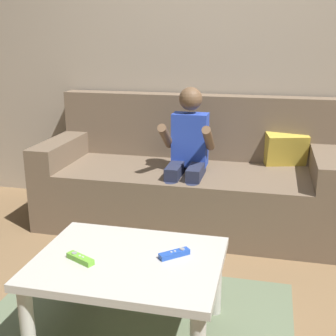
{
  "coord_description": "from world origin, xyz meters",
  "views": [
    {
      "loc": [
        0.38,
        -1.7,
        1.3
      ],
      "look_at": [
        -0.16,
        0.61,
        0.6
      ],
      "focal_mm": 47.61,
      "sensor_mm": 36.0,
      "label": 1
    }
  ],
  "objects_px": {
    "coffee_table": "(128,271)",
    "game_remote_lime_near_edge": "(80,259)",
    "game_remote_blue_center": "(175,254)",
    "person_seated_on_couch": "(188,153)",
    "couch": "(188,181)"
  },
  "relations": [
    {
      "from": "coffee_table",
      "to": "game_remote_lime_near_edge",
      "type": "xyz_separation_m",
      "value": [
        -0.19,
        -0.07,
        0.07
      ]
    },
    {
      "from": "game_remote_lime_near_edge",
      "to": "game_remote_blue_center",
      "type": "distance_m",
      "value": 0.4
    },
    {
      "from": "person_seated_on_couch",
      "to": "game_remote_blue_center",
      "type": "height_order",
      "value": "person_seated_on_couch"
    },
    {
      "from": "couch",
      "to": "game_remote_blue_center",
      "type": "height_order",
      "value": "couch"
    },
    {
      "from": "coffee_table",
      "to": "game_remote_blue_center",
      "type": "relative_size",
      "value": 6.23
    },
    {
      "from": "person_seated_on_couch",
      "to": "coffee_table",
      "type": "distance_m",
      "value": 1.18
    },
    {
      "from": "game_remote_blue_center",
      "to": "person_seated_on_couch",
      "type": "bearing_deg",
      "value": 97.97
    },
    {
      "from": "coffee_table",
      "to": "game_remote_blue_center",
      "type": "bearing_deg",
      "value": 19.27
    },
    {
      "from": "couch",
      "to": "coffee_table",
      "type": "bearing_deg",
      "value": -90.49
    },
    {
      "from": "person_seated_on_couch",
      "to": "game_remote_blue_center",
      "type": "distance_m",
      "value": 1.11
    },
    {
      "from": "couch",
      "to": "coffee_table",
      "type": "distance_m",
      "value": 1.34
    },
    {
      "from": "couch",
      "to": "game_remote_blue_center",
      "type": "bearing_deg",
      "value": -82.06
    },
    {
      "from": "person_seated_on_couch",
      "to": "game_remote_lime_near_edge",
      "type": "distance_m",
      "value": 1.26
    },
    {
      "from": "couch",
      "to": "game_remote_lime_near_edge",
      "type": "relative_size",
      "value": 14.26
    },
    {
      "from": "couch",
      "to": "game_remote_lime_near_edge",
      "type": "distance_m",
      "value": 1.43
    }
  ]
}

